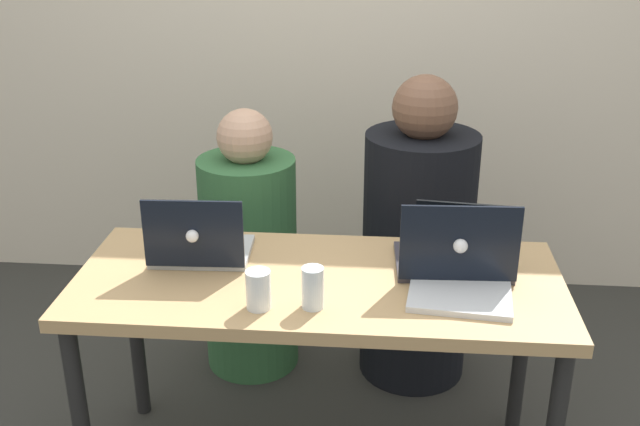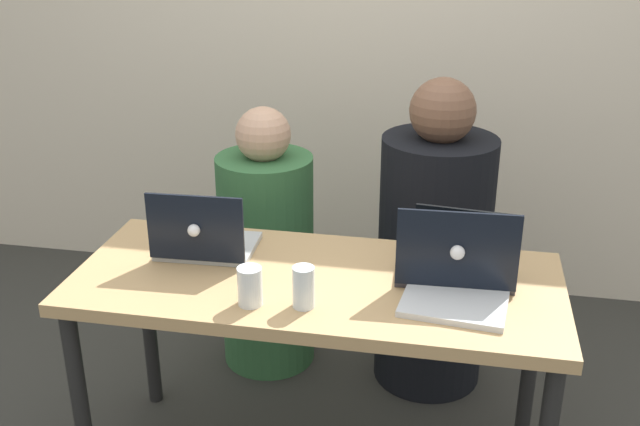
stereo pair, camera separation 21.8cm
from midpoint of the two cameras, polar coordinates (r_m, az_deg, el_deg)
back_wall at (r=3.41m, az=6.41°, el=13.38°), size 4.50×0.10×2.37m
desk at (r=2.24m, az=2.50°, el=-6.75°), size 1.43×0.61×0.71m
person_on_left at (r=2.91m, az=-1.94°, el=-3.14°), size 0.40×0.40×1.05m
person_on_right at (r=2.82m, az=10.83°, el=-3.09°), size 0.49×0.49×1.18m
laptop_back_left at (r=2.33m, az=-6.19°, el=-2.13°), size 0.30×0.27×0.23m
laptop_back_right at (r=2.22m, az=13.03°, el=-3.77°), size 0.35×0.30×0.25m
laptop_front_right at (r=2.13m, az=13.38°, el=-5.10°), size 0.31×0.29×0.23m
water_glass_left at (r=2.04m, az=-2.31°, el=-5.86°), size 0.07×0.07×0.11m
water_glass_center at (r=2.03m, az=1.96°, el=-5.95°), size 0.06×0.06×0.12m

